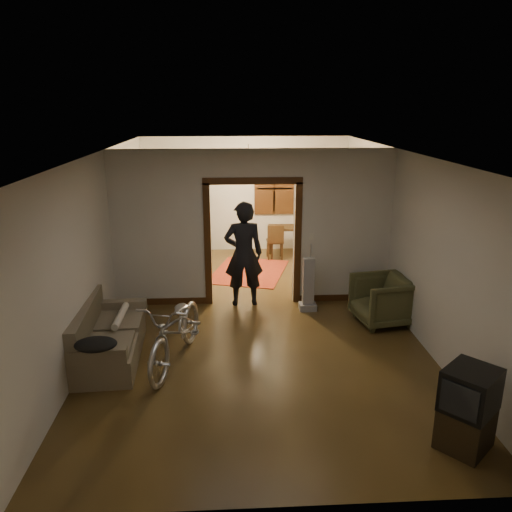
{
  "coord_description": "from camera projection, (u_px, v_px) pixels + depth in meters",
  "views": [
    {
      "loc": [
        -0.43,
        -7.92,
        3.52
      ],
      "look_at": [
        0.0,
        -0.3,
        1.2
      ],
      "focal_mm": 35.0,
      "sensor_mm": 36.0,
      "label": 1
    }
  ],
  "objects": [
    {
      "name": "jacket",
      "position": [
        96.0,
        344.0,
        6.17
      ],
      "size": [
        0.52,
        0.39,
        0.15
      ],
      "primitive_type": "ellipsoid",
      "color": "black",
      "rests_on": "sofa"
    },
    {
      "name": "locker",
      "position": [
        185.0,
        220.0,
        11.89
      ],
      "size": [
        0.97,
        0.68,
        1.75
      ],
      "primitive_type": "cube",
      "rotation": [
        0.0,
        0.0,
        -0.24
      ],
      "color": "#2B351F",
      "rests_on": "floor"
    },
    {
      "name": "desk_chair",
      "position": [
        275.0,
        241.0,
        11.78
      ],
      "size": [
        0.42,
        0.42,
        0.85
      ],
      "primitive_type": "cube",
      "rotation": [
        0.0,
        0.0,
        -0.12
      ],
      "color": "black",
      "rests_on": "floor"
    },
    {
      "name": "partition_wall",
      "position": [
        253.0,
        228.0,
        8.92
      ],
      "size": [
        5.0,
        0.14,
        2.8
      ],
      "primitive_type": "cube",
      "color": "beige",
      "rests_on": "floor"
    },
    {
      "name": "sofa",
      "position": [
        110.0,
        332.0,
        7.11
      ],
      "size": [
        0.89,
        1.82,
        0.82
      ],
      "primitive_type": "cube",
      "rotation": [
        0.0,
        0.0,
        0.05
      ],
      "color": "brown",
      "rests_on": "floor"
    },
    {
      "name": "oriental_rug",
      "position": [
        249.0,
        272.0,
        10.94
      ],
      "size": [
        1.93,
        2.24,
        0.01
      ],
      "primitive_type": "cube",
      "rotation": [
        0.0,
        0.0,
        -0.28
      ],
      "color": "maroon",
      "rests_on": "floor"
    },
    {
      "name": "wall_left",
      "position": [
        101.0,
        241.0,
        8.07
      ],
      "size": [
        0.02,
        8.5,
        2.8
      ],
      "primitive_type": "cube",
      "color": "beige",
      "rests_on": "floor"
    },
    {
      "name": "rolled_paper",
      "position": [
        121.0,
        316.0,
        7.37
      ],
      "size": [
        0.1,
        0.82,
        0.1
      ],
      "primitive_type": "cylinder",
      "rotation": [
        1.57,
        0.0,
        0.0
      ],
      "color": "beige",
      "rests_on": "sofa"
    },
    {
      "name": "wall_back",
      "position": [
        246.0,
        195.0,
        12.26
      ],
      "size": [
        5.0,
        0.02,
        2.8
      ],
      "primitive_type": "cube",
      "color": "beige",
      "rests_on": "floor"
    },
    {
      "name": "crt_tv",
      "position": [
        471.0,
        390.0,
        5.17
      ],
      "size": [
        0.72,
        0.71,
        0.46
      ],
      "primitive_type": "cube",
      "rotation": [
        0.0,
        0.0,
        0.73
      ],
      "color": "black",
      "rests_on": "tv_stand"
    },
    {
      "name": "far_window",
      "position": [
        274.0,
        188.0,
        12.22
      ],
      "size": [
        0.98,
        0.06,
        1.28
      ],
      "primitive_type": "cube",
      "color": "black",
      "rests_on": "wall_back"
    },
    {
      "name": "floor",
      "position": [
        255.0,
        317.0,
        8.61
      ],
      "size": [
        5.0,
        8.5,
        0.01
      ],
      "primitive_type": "cube",
      "color": "#392812",
      "rests_on": "ground"
    },
    {
      "name": "desk",
      "position": [
        290.0,
        242.0,
        11.93
      ],
      "size": [
        1.09,
        0.75,
        0.74
      ],
      "primitive_type": "cube",
      "rotation": [
        0.0,
        0.0,
        0.21
      ],
      "color": "black",
      "rests_on": "floor"
    },
    {
      "name": "armchair",
      "position": [
        382.0,
        300.0,
        8.3
      ],
      "size": [
        1.02,
        1.0,
        0.8
      ],
      "primitive_type": "imported",
      "rotation": [
        0.0,
        0.0,
        -1.39
      ],
      "color": "#464728",
      "rests_on": "floor"
    },
    {
      "name": "vacuum",
      "position": [
        308.0,
        284.0,
        8.8
      ],
      "size": [
        0.33,
        0.28,
        0.97
      ],
      "primitive_type": "cube",
      "rotation": [
        0.0,
        0.0,
        -0.15
      ],
      "color": "gray",
      "rests_on": "floor"
    },
    {
      "name": "bicycle",
      "position": [
        177.0,
        330.0,
        6.96
      ],
      "size": [
        1.13,
        2.05,
        1.02
      ],
      "primitive_type": "imported",
      "rotation": [
        0.0,
        0.0,
        -0.24
      ],
      "color": "silver",
      "rests_on": "floor"
    },
    {
      "name": "ceiling",
      "position": [
        255.0,
        153.0,
        7.8
      ],
      "size": [
        5.0,
        8.5,
        0.01
      ],
      "primitive_type": "cube",
      "color": "white",
      "rests_on": "floor"
    },
    {
      "name": "light_switch",
      "position": [
        311.0,
        237.0,
        8.95
      ],
      "size": [
        0.08,
        0.01,
        0.12
      ],
      "primitive_type": "cube",
      "color": "silver",
      "rests_on": "partition_wall"
    },
    {
      "name": "door_casing",
      "position": [
        253.0,
        244.0,
        9.01
      ],
      "size": [
        1.74,
        0.2,
        2.32
      ],
      "primitive_type": "cube",
      "color": "#391F0D",
      "rests_on": "floor"
    },
    {
      "name": "tv_stand",
      "position": [
        465.0,
        428.0,
        5.3
      ],
      "size": [
        0.69,
        0.69,
        0.47
      ],
      "primitive_type": "cube",
      "rotation": [
        0.0,
        0.0,
        0.73
      ],
      "color": "black",
      "rests_on": "floor"
    },
    {
      "name": "wall_right",
      "position": [
        404.0,
        237.0,
        8.34
      ],
      "size": [
        0.02,
        8.5,
        2.8
      ],
      "primitive_type": "cube",
      "color": "beige",
      "rests_on": "floor"
    },
    {
      "name": "chandelier",
      "position": [
        248.0,
        164.0,
        10.32
      ],
      "size": [
        0.24,
        0.24,
        0.24
      ],
      "primitive_type": "sphere",
      "color": "#FFE0A5",
      "rests_on": "ceiling"
    },
    {
      "name": "person",
      "position": [
        244.0,
        254.0,
        8.92
      ],
      "size": [
        0.73,
        0.51,
        1.92
      ],
      "primitive_type": "imported",
      "rotation": [
        0.0,
        0.0,
        3.21
      ],
      "color": "black",
      "rests_on": "floor"
    },
    {
      "name": "globe",
      "position": [
        183.0,
        176.0,
        11.58
      ],
      "size": [
        0.3,
        0.3,
        0.3
      ],
      "primitive_type": "sphere",
      "color": "#1E5972",
      "rests_on": "locker"
    }
  ]
}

